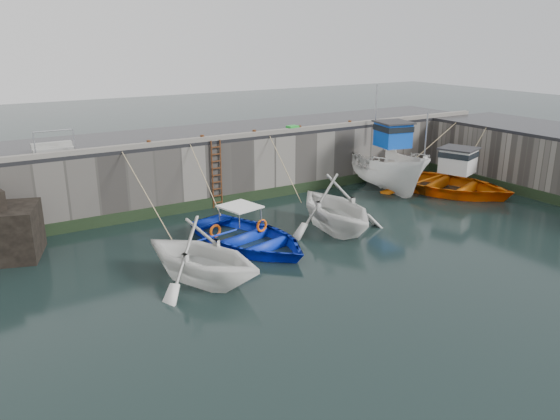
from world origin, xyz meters
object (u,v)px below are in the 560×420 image
boat_near_white (202,281)px  boat_near_blue (249,245)px  bollard_c (254,133)px  ladder (217,175)px  bollard_a (149,143)px  boat_far_white (385,167)px  bollard_b (202,138)px  boat_near_blacktrim (334,229)px  bollard_d (300,128)px  boat_far_orange (445,183)px  fish_crate (293,129)px  bollard_e (350,123)px

boat_near_white → boat_near_blue: (2.84, 1.98, 0.00)m
boat_near_blue → bollard_c: size_ratio=20.43×
ladder → bollard_a: bearing=173.6°
boat_near_blue → boat_far_white: (10.10, 3.62, 1.13)m
bollard_b → bollard_c: bearing=0.0°
boat_near_blacktrim → bollard_d: size_ratio=17.77×
bollard_b → boat_near_blue: bearing=-96.0°
bollard_b → ladder: bearing=-33.9°
bollard_c → boat_far_orange: bearing=-23.8°
boat_near_white → bollard_d: 11.92m
boat_near_white → bollard_b: bearing=40.3°
boat_near_white → boat_far_white: bearing=-1.5°
boat_near_blacktrim → bollard_a: bearing=142.8°
boat_near_blacktrim → ladder: bearing=125.0°
ladder → fish_crate: bearing=5.0°
boat_far_white → bollard_a: boat_far_white is taller
boat_near_blue → boat_far_white: 10.79m
ladder → bollard_d: bearing=4.0°
boat_near_white → boat_near_blue: 3.47m
ladder → fish_crate: (4.41, 0.39, 1.72)m
boat_far_orange → bollard_c: (-9.03, 3.99, 2.83)m
bollard_b → boat_near_blacktrim: bearing=-59.3°
bollard_c → bollard_e: bearing=0.0°
bollard_b → fish_crate: bearing=0.6°
boat_near_blue → fish_crate: size_ratio=10.22×
bollard_e → bollard_a: bearing=180.0°
bollard_a → boat_near_blue: bearing=-70.5°
boat_far_orange → bollard_b: bearing=141.1°
boat_near_white → bollard_a: size_ratio=16.75×
ladder → bollard_e: bollard_e is taller
fish_crate → ladder: bearing=177.2°
boat_near_blue → boat_near_blacktrim: size_ratio=1.15×
ladder → bollard_e: (8.00, 0.34, 1.71)m
boat_near_blacktrim → bollard_a: size_ratio=17.77×
boat_near_blue → boat_far_orange: 12.40m
boat_near_white → bollard_b: bollard_b is taller
ladder → bollard_d: (4.80, 0.34, 1.71)m
bollard_a → bollard_d: same height
boat_far_white → boat_far_orange: bearing=-33.7°
boat_far_white → bollard_d: (-4.22, 1.82, 2.17)m
boat_near_blacktrim → bollard_e: 8.33m
boat_near_blue → bollard_c: 7.16m
bollard_a → boat_near_blacktrim: bearing=-44.0°
boat_near_blacktrim → bollard_b: size_ratio=17.77×
bollard_a → bollard_b: (2.50, 0.00, 0.00)m
bollard_b → bollard_a: bearing=180.0°
fish_crate → bollard_b: 4.91m
boat_far_orange → bollard_c: 10.27m
boat_near_blue → bollard_e: bearing=17.9°
boat_near_blacktrim → fish_crate: bearing=81.6°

